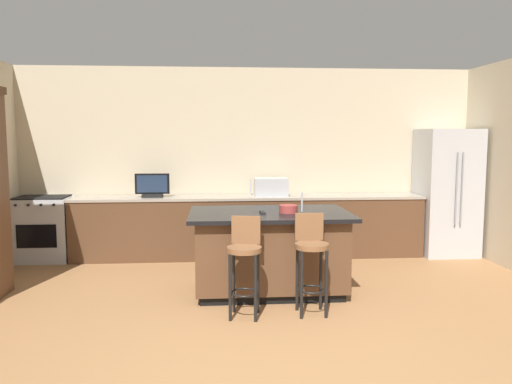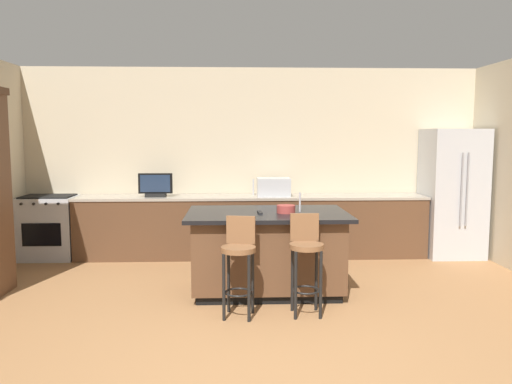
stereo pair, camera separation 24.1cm
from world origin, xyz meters
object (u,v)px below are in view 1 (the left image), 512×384
Objects in this scene: bar_stool_left at (245,257)px; kitchen_island at (269,251)px; tv_monitor at (152,186)px; fruit_bowl at (288,209)px; tv_remote at (262,212)px; microwave at (271,187)px; refrigerator at (446,192)px; range_oven at (44,229)px; bar_stool_right at (311,254)px.

kitchen_island is at bearing 77.38° from bar_stool_left.
fruit_bowl is (1.72, -1.75, -0.09)m from tv_monitor.
fruit_bowl is 0.30m from tv_remote.
kitchen_island is 10.61× the size of tv_remote.
bar_stool_left reaches higher than kitchen_island.
bar_stool_left reaches higher than tv_remote.
fruit_bowl is (0.01, -1.80, -0.07)m from microwave.
refrigerator reaches higher than tv_monitor.
tv_monitor is at bearing 125.89° from bar_stool_left.
range_oven is 1.67m from tv_monitor.
bar_stool_left is at bearing -178.57° from bar_stool_right.
kitchen_island is 8.67× the size of fruit_bowl.
bar_stool_right is (-2.50, -2.41, -0.34)m from refrigerator.
microwave is at bearing 88.27° from bar_stool_left.
bar_stool_left reaches higher than range_oven.
bar_stool_right is (3.41, -2.48, 0.14)m from range_oven.
bar_stool_left is 0.67m from bar_stool_right.
kitchen_island is at bearing 42.05° from tv_remote.
refrigerator is 4.36m from tv_monitor.
fruit_bowl is at bearing -146.65° from refrigerator.
kitchen_island is 1.83m from microwave.
kitchen_island is 0.54m from fruit_bowl.
tv_remote is (0.24, 0.68, 0.34)m from bar_stool_left.
fruit_bowl reaches higher than bar_stool_right.
range_oven is at bearing 142.84° from bar_stool_right.
kitchen_island is 0.96× the size of refrigerator.
bar_stool_right is at bearing -78.74° from fruit_bowl.
tv_monitor reaches higher than range_oven.
tv_monitor reaches higher than microwave.
tv_monitor is (-1.51, 1.68, 0.59)m from kitchen_island.
tv_remote is at bearing 122.04° from bar_stool_right.
tv_monitor is 3.08m from bar_stool_right.
microwave is 2.82× the size of tv_remote.
range_oven is at bearing -179.98° from microwave.
kitchen_island is at bearing 160.52° from fruit_bowl.
bar_stool_right is at bearing -136.08° from refrigerator.
microwave is at bearing 83.41° from kitchen_island.
kitchen_island is 0.48m from tv_remote.
refrigerator is 11.04× the size of tv_remote.
tv_monitor is 2.45m from fruit_bowl.
range_oven is 1.89× the size of tv_monitor.
microwave is 0.99× the size of tv_monitor.
kitchen_island is 1.96× the size of range_oven.
range_oven is 3.32m from microwave.
microwave is 1.80m from fruit_bowl.
fruit_bowl is (-2.64, -1.74, 0.03)m from refrigerator.
refrigerator is 3.86× the size of tv_monitor.
bar_stool_right is (0.66, 0.03, 0.01)m from bar_stool_left.
range_oven is (-5.91, 0.07, -0.48)m from refrigerator.
refrigerator is 3.42m from tv_remote.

